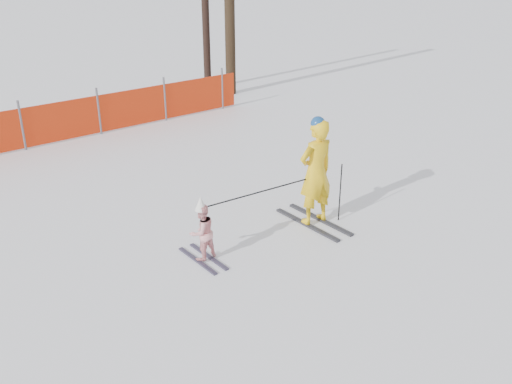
% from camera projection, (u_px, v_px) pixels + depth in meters
% --- Properties ---
extents(ground, '(120.00, 120.00, 0.00)m').
position_uv_depth(ground, '(275.00, 257.00, 9.37)').
color(ground, white).
rests_on(ground, ground).
extents(adult, '(0.74, 1.60, 2.03)m').
position_uv_depth(adult, '(316.00, 172.00, 10.08)').
color(adult, black).
rests_on(adult, ground).
extents(child, '(0.49, 1.04, 1.14)m').
position_uv_depth(child, '(202.00, 231.00, 9.09)').
color(child, black).
rests_on(child, ground).
extents(ski_poles, '(2.66, 0.39, 1.12)m').
position_uv_depth(ski_poles, '(291.00, 192.00, 9.82)').
color(ski_poles, black).
rests_on(ski_poles, ground).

